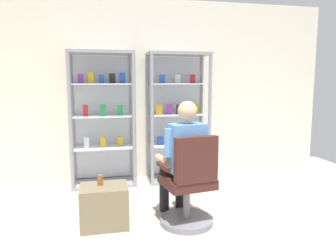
# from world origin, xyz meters

# --- Properties ---
(back_wall) EXTENTS (6.00, 0.10, 2.70)m
(back_wall) POSITION_xyz_m (0.00, 3.00, 1.35)
(back_wall) COLOR silver
(back_wall) RESTS_ON ground
(display_cabinet_left) EXTENTS (0.90, 0.45, 1.90)m
(display_cabinet_left) POSITION_xyz_m (-0.55, 2.76, 0.97)
(display_cabinet_left) COLOR gray
(display_cabinet_left) RESTS_ON ground
(display_cabinet_right) EXTENTS (0.90, 0.45, 1.90)m
(display_cabinet_right) POSITION_xyz_m (0.55, 2.76, 0.96)
(display_cabinet_right) COLOR gray
(display_cabinet_right) RESTS_ON ground
(office_chair) EXTENTS (0.60, 0.56, 0.96)m
(office_chair) POSITION_xyz_m (0.28, 1.14, 0.39)
(office_chair) COLOR slate
(office_chair) RESTS_ON ground
(seated_shopkeeper) EXTENTS (0.53, 0.60, 1.29)m
(seated_shopkeeper) POSITION_xyz_m (0.25, 1.30, 0.71)
(seated_shopkeeper) COLOR black
(seated_shopkeeper) RESTS_ON ground
(storage_crate) EXTENTS (0.48, 0.39, 0.43)m
(storage_crate) POSITION_xyz_m (-0.58, 1.32, 0.21)
(storage_crate) COLOR #72664C
(storage_crate) RESTS_ON ground
(tea_glass) EXTENTS (0.06, 0.06, 0.11)m
(tea_glass) POSITION_xyz_m (-0.61, 1.36, 0.48)
(tea_glass) COLOR brown
(tea_glass) RESTS_ON storage_crate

